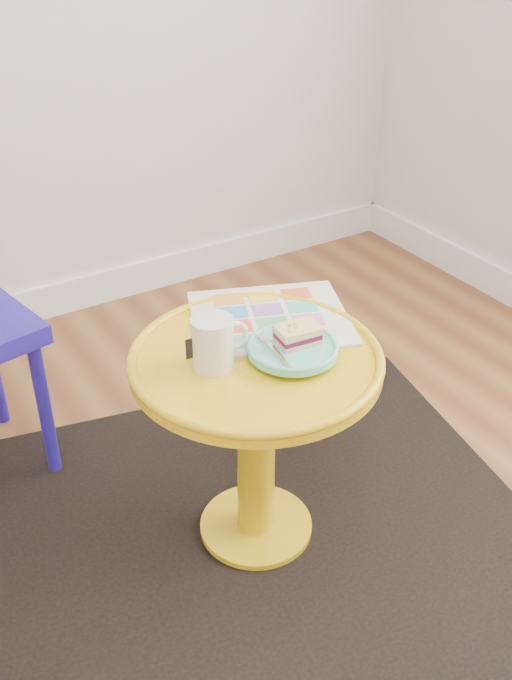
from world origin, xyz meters
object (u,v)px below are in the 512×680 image
plate (293,349)px  mug (213,341)px  side_table (256,411)px  newspaper (270,318)px

plate → mug: bearing=160.2°
side_table → newspaper: size_ratio=1.53×
newspaper → plate: bearing=-84.1°
side_table → plate: (0.06, -0.04, 0.16)m
side_table → mug: 0.22m
side_table → plate: bearing=-32.6°
plate → side_table: bearing=147.4°
newspaper → mug: bearing=-131.5°
mug → plate: mug is taller
newspaper → plate: plate is taller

